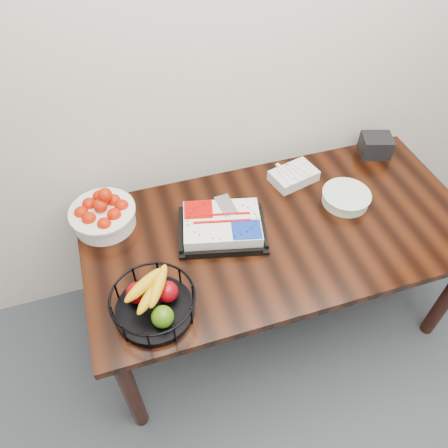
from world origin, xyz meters
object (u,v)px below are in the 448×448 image
object	(u,v)px
table	(279,240)
napkin_box	(376,145)
tangerine_bowl	(102,212)
plate_stack	(346,198)
cake_tray	(222,226)
fruit_basket	(153,302)

from	to	relation	value
table	napkin_box	distance (m)	0.79
tangerine_bowl	plate_stack	world-z (taller)	tangerine_bowl
cake_tray	napkin_box	xyz separation A→B (m)	(0.95, 0.29, 0.02)
table	fruit_basket	xyz separation A→B (m)	(-0.64, -0.26, 0.16)
table	plate_stack	xyz separation A→B (m)	(0.36, 0.06, 0.11)
tangerine_bowl	napkin_box	world-z (taller)	tangerine_bowl
table	cake_tray	distance (m)	0.30
table	cake_tray	bearing A→B (deg)	166.61
table	fruit_basket	size ratio (longest dim) A/B	5.49
fruit_basket	plate_stack	xyz separation A→B (m)	(1.00, 0.33, -0.04)
table	plate_stack	size ratio (longest dim) A/B	7.75
table	cake_tray	size ratio (longest dim) A/B	3.96
cake_tray	plate_stack	xyz separation A→B (m)	(0.63, 0.00, -0.01)
tangerine_bowl	plate_stack	xyz separation A→B (m)	(1.13, -0.21, -0.05)
tangerine_bowl	fruit_basket	size ratio (longest dim) A/B	0.91
fruit_basket	plate_stack	size ratio (longest dim) A/B	1.41
plate_stack	napkin_box	bearing A→B (deg)	41.32
table	tangerine_bowl	xyz separation A→B (m)	(-0.77, 0.27, 0.17)
table	tangerine_bowl	size ratio (longest dim) A/B	6.02
table	fruit_basket	bearing A→B (deg)	-157.68
plate_stack	tangerine_bowl	bearing A→B (deg)	169.66
fruit_basket	napkin_box	xyz separation A→B (m)	(1.33, 0.61, -0.02)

